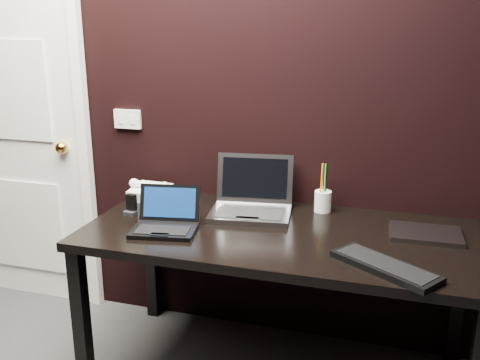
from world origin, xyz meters
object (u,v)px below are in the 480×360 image
(mobile_phone, at_px, (131,207))
(ext_keyboard, at_px, (385,266))
(desk, at_px, (279,247))
(pen_cup, at_px, (323,200))
(door, at_px, (13,126))
(netbook, at_px, (166,222))
(closed_laptop, at_px, (426,234))
(silver_laptop, at_px, (251,204))
(desk_phone, at_px, (150,191))

(mobile_phone, bearing_deg, ext_keyboard, -12.37)
(desk, relative_size, pen_cup, 7.18)
(door, distance_m, netbook, 1.30)
(ext_keyboard, height_order, mobile_phone, mobile_phone)
(ext_keyboard, xyz_separation_m, closed_laptop, (0.15, 0.38, -0.00))
(silver_laptop, xyz_separation_m, desk_phone, (-0.55, 0.05, -0.01))
(netbook, relative_size, pen_cup, 1.32)
(closed_laptop, height_order, pen_cup, pen_cup)
(door, distance_m, silver_laptop, 1.51)
(netbook, height_order, closed_laptop, netbook)
(silver_laptop, distance_m, mobile_phone, 0.57)
(desk_phone, xyz_separation_m, mobile_phone, (0.02, -0.24, -0.00))
(netbook, distance_m, closed_laptop, 1.12)
(mobile_phone, bearing_deg, pen_cup, 19.77)
(pen_cup, bearing_deg, closed_laptop, -21.80)
(pen_cup, bearing_deg, ext_keyboard, -61.01)
(door, distance_m, pen_cup, 1.81)
(silver_laptop, distance_m, ext_keyboard, 0.77)
(desk, height_order, ext_keyboard, ext_keyboard)
(desk, xyz_separation_m, mobile_phone, (-0.71, -0.00, 0.11))
(desk, height_order, desk_phone, desk_phone)
(netbook, relative_size, closed_laptop, 1.04)
(netbook, distance_m, desk_phone, 0.44)
(desk, distance_m, netbook, 0.51)
(ext_keyboard, distance_m, desk_phone, 1.29)
(silver_laptop, height_order, pen_cup, silver_laptop)
(ext_keyboard, distance_m, mobile_phone, 1.20)
(ext_keyboard, bearing_deg, desk_phone, 157.44)
(mobile_phone, bearing_deg, netbook, -28.87)
(closed_laptop, distance_m, pen_cup, 0.50)
(door, relative_size, desk_phone, 9.31)
(netbook, distance_m, mobile_phone, 0.27)
(closed_laptop, bearing_deg, desk, -168.97)
(door, xyz_separation_m, netbook, (1.17, -0.51, -0.27))
(door, distance_m, ext_keyboard, 2.22)
(silver_laptop, relative_size, mobile_phone, 4.21)
(closed_laptop, xyz_separation_m, desk_phone, (-1.34, 0.11, 0.03))
(desk_phone, distance_m, mobile_phone, 0.24)
(closed_laptop, xyz_separation_m, mobile_phone, (-1.32, -0.12, 0.03))
(door, bearing_deg, desk_phone, -8.81)
(closed_laptop, relative_size, pen_cup, 1.27)
(desk, distance_m, closed_laptop, 0.63)
(door, height_order, silver_laptop, door)
(silver_laptop, xyz_separation_m, pen_cup, (0.32, 0.13, 0.01))
(desk_phone, bearing_deg, silver_laptop, -5.67)
(silver_laptop, bearing_deg, desk, -45.29)
(ext_keyboard, bearing_deg, door, 163.21)
(door, bearing_deg, pen_cup, -2.24)
(door, xyz_separation_m, closed_laptop, (2.26, -0.26, -0.29))
(closed_laptop, bearing_deg, ext_keyboard, -111.92)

